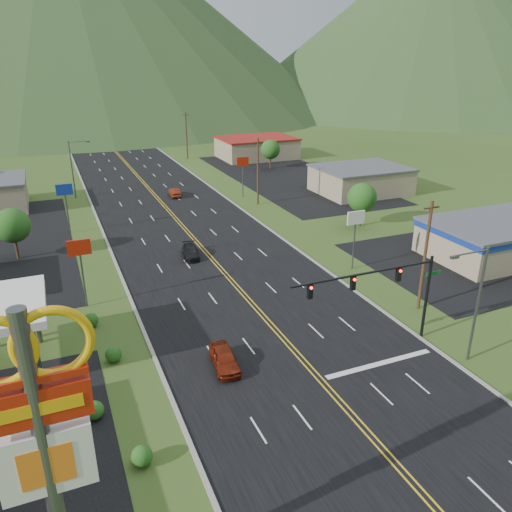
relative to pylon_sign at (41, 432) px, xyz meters
name	(u,v)px	position (x,y,z in m)	size (l,w,h in m)	color
pylon_sign	(41,432)	(0.00, 0.00, 0.00)	(4.32, 0.60, 14.00)	#59595E
traffic_signal	(386,285)	(23.48, 12.00, -3.97)	(13.10, 0.43, 7.00)	black
streetlight_east	(475,298)	(28.18, 8.00, -4.12)	(3.28, 0.25, 9.00)	#59595E
streetlight_west	(74,165)	(5.32, 68.00, -4.12)	(3.28, 0.25, 9.00)	#59595E
building_east_near	(497,237)	(47.00, 23.00, -7.03)	(15.40, 10.40, 4.10)	tan
building_east_mid	(361,180)	(49.00, 53.00, -7.14)	(14.40, 11.40, 4.30)	tan
building_east_far	(256,148)	(45.00, 88.00, -7.04)	(16.40, 12.40, 4.50)	tan
pole_sign_west_a	(80,255)	(3.00, 28.00, -4.25)	(2.00, 0.18, 6.40)	#59595E
pole_sign_west_b	(65,195)	(3.00, 50.00, -4.25)	(2.00, 0.18, 6.40)	#59595E
pole_sign_east_a	(355,224)	(30.00, 26.00, -4.25)	(2.00, 0.18, 6.40)	#59595E
pole_sign_east_b	(243,166)	(30.00, 58.00, -4.25)	(2.00, 0.18, 6.40)	#59595E
tree_west_a	(12,226)	(-3.00, 43.00, -5.41)	(3.84, 3.84, 5.82)	#382314
tree_east_a	(362,198)	(39.00, 38.00, -5.41)	(3.84, 3.84, 5.82)	#382314
tree_east_b	(270,149)	(43.00, 76.00, -5.41)	(3.84, 3.84, 5.82)	#382314
utility_pole_a	(425,255)	(30.50, 16.00, -4.17)	(1.60, 0.28, 10.00)	#382314
utility_pole_b	(258,171)	(30.50, 53.00, -4.17)	(1.60, 0.28, 10.00)	#382314
utility_pole_c	(186,135)	(30.50, 93.00, -4.17)	(1.60, 0.28, 10.00)	#382314
utility_pole_d	(149,116)	(30.50, 133.00, -4.17)	(1.60, 0.28, 10.00)	#382314
mountain_ne	(434,22)	(164.84, 174.19, 25.70)	(180.00, 180.00, 70.00)	#233E1C
car_red_near	(224,359)	(11.33, 14.05, -8.58)	(1.70, 4.22, 1.44)	maroon
car_dark_mid	(191,252)	(14.97, 35.88, -8.69)	(1.72, 4.23, 1.23)	black
car_red_far	(175,192)	(19.87, 62.44, -8.64)	(1.40, 4.03, 1.33)	maroon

